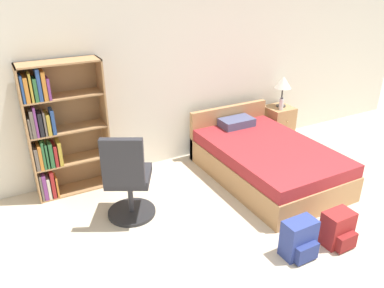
{
  "coord_description": "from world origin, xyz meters",
  "views": [
    {
      "loc": [
        -2.37,
        -1.46,
        2.63
      ],
      "look_at": [
        -0.52,
        1.98,
        0.81
      ],
      "focal_mm": 35.0,
      "sensor_mm": 36.0,
      "label": 1
    }
  ],
  "objects_px": {
    "table_lamp": "(283,83)",
    "water_bottle": "(281,104)",
    "office_chair": "(128,181)",
    "backpack_red": "(338,229)",
    "bed": "(265,159)",
    "nightstand": "(278,124)",
    "bookshelf": "(56,131)",
    "backpack_blue": "(299,240)"
  },
  "relations": [
    {
      "from": "table_lamp",
      "to": "water_bottle",
      "type": "xyz_separation_m",
      "value": [
        -0.11,
        -0.12,
        -0.29
      ]
    },
    {
      "from": "office_chair",
      "to": "table_lamp",
      "type": "distance_m",
      "value": 3.13
    },
    {
      "from": "backpack_red",
      "to": "table_lamp",
      "type": "bearing_deg",
      "value": 63.21
    },
    {
      "from": "table_lamp",
      "to": "backpack_red",
      "type": "bearing_deg",
      "value": -116.79
    },
    {
      "from": "bed",
      "to": "water_bottle",
      "type": "distance_m",
      "value": 1.22
    },
    {
      "from": "office_chair",
      "to": "bed",
      "type": "bearing_deg",
      "value": 1.62
    },
    {
      "from": "table_lamp",
      "to": "backpack_red",
      "type": "xyz_separation_m",
      "value": [
        -1.19,
        -2.36,
        -0.82
      ]
    },
    {
      "from": "water_bottle",
      "to": "nightstand",
      "type": "bearing_deg",
      "value": 56.97
    },
    {
      "from": "backpack_red",
      "to": "nightstand",
      "type": "bearing_deg",
      "value": 63.8
    },
    {
      "from": "table_lamp",
      "to": "water_bottle",
      "type": "relative_size",
      "value": 2.53
    },
    {
      "from": "bookshelf",
      "to": "bed",
      "type": "distance_m",
      "value": 2.75
    },
    {
      "from": "bookshelf",
      "to": "backpack_red",
      "type": "xyz_separation_m",
      "value": [
        2.31,
        -2.41,
        -0.67
      ]
    },
    {
      "from": "water_bottle",
      "to": "backpack_blue",
      "type": "height_order",
      "value": "water_bottle"
    },
    {
      "from": "table_lamp",
      "to": "backpack_blue",
      "type": "bearing_deg",
      "value": -125.97
    },
    {
      "from": "bookshelf",
      "to": "table_lamp",
      "type": "relative_size",
      "value": 3.38
    },
    {
      "from": "office_chair",
      "to": "table_lamp",
      "type": "relative_size",
      "value": 2.2
    },
    {
      "from": "bed",
      "to": "backpack_red",
      "type": "bearing_deg",
      "value": -98.24
    },
    {
      "from": "backpack_red",
      "to": "bookshelf",
      "type": "bearing_deg",
      "value": 133.76
    },
    {
      "from": "bookshelf",
      "to": "backpack_red",
      "type": "relative_size",
      "value": 4.48
    },
    {
      "from": "table_lamp",
      "to": "water_bottle",
      "type": "height_order",
      "value": "table_lamp"
    },
    {
      "from": "backpack_red",
      "to": "backpack_blue",
      "type": "distance_m",
      "value": 0.48
    },
    {
      "from": "nightstand",
      "to": "office_chair",
      "type": "bearing_deg",
      "value": -162.93
    },
    {
      "from": "office_chair",
      "to": "nightstand",
      "type": "relative_size",
      "value": 1.8
    },
    {
      "from": "bed",
      "to": "nightstand",
      "type": "relative_size",
      "value": 3.33
    },
    {
      "from": "table_lamp",
      "to": "water_bottle",
      "type": "bearing_deg",
      "value": -131.15
    },
    {
      "from": "table_lamp",
      "to": "bookshelf",
      "type": "bearing_deg",
      "value": 179.17
    },
    {
      "from": "table_lamp",
      "to": "backpack_blue",
      "type": "distance_m",
      "value": 2.96
    },
    {
      "from": "nightstand",
      "to": "backpack_blue",
      "type": "height_order",
      "value": "nightstand"
    },
    {
      "from": "office_chair",
      "to": "backpack_blue",
      "type": "xyz_separation_m",
      "value": [
        1.28,
        -1.39,
        -0.31
      ]
    },
    {
      "from": "bed",
      "to": "nightstand",
      "type": "bearing_deg",
      "value": 41.92
    },
    {
      "from": "table_lamp",
      "to": "backpack_blue",
      "type": "xyz_separation_m",
      "value": [
        -1.67,
        -2.3,
        -0.81
      ]
    },
    {
      "from": "table_lamp",
      "to": "backpack_blue",
      "type": "height_order",
      "value": "table_lamp"
    },
    {
      "from": "bookshelf",
      "to": "backpack_red",
      "type": "distance_m",
      "value": 3.4
    },
    {
      "from": "bookshelf",
      "to": "nightstand",
      "type": "height_order",
      "value": "bookshelf"
    },
    {
      "from": "nightstand",
      "to": "backpack_red",
      "type": "bearing_deg",
      "value": -116.2
    },
    {
      "from": "bed",
      "to": "office_chair",
      "type": "xyz_separation_m",
      "value": [
        -1.98,
        -0.06,
        0.24
      ]
    },
    {
      "from": "table_lamp",
      "to": "water_bottle",
      "type": "distance_m",
      "value": 0.34
    },
    {
      "from": "bed",
      "to": "office_chair",
      "type": "height_order",
      "value": "office_chair"
    },
    {
      "from": "bed",
      "to": "backpack_red",
      "type": "relative_size",
      "value": 5.39
    },
    {
      "from": "bed",
      "to": "backpack_red",
      "type": "distance_m",
      "value": 1.52
    },
    {
      "from": "backpack_blue",
      "to": "nightstand",
      "type": "bearing_deg",
      "value": 54.45
    },
    {
      "from": "backpack_red",
      "to": "backpack_blue",
      "type": "height_order",
      "value": "backpack_blue"
    }
  ]
}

